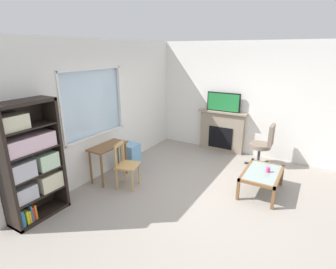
# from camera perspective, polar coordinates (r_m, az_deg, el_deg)

# --- Properties ---
(ground) EXTENTS (5.95, 5.81, 0.02)m
(ground) POSITION_cam_1_polar(r_m,az_deg,el_deg) (5.07, 8.55, -13.24)
(ground) COLOR #9E9389
(wall_back_with_window) EXTENTS (4.95, 0.15, 2.79)m
(wall_back_with_window) POSITION_cam_1_polar(r_m,az_deg,el_deg) (5.82, -13.15, 5.34)
(wall_back_with_window) COLOR white
(wall_back_with_window) RESTS_ON ground
(wall_right) EXTENTS (0.12, 5.01, 2.79)m
(wall_right) POSITION_cam_1_polar(r_m,az_deg,el_deg) (6.88, 17.15, 7.11)
(wall_right) COLOR white
(wall_right) RESTS_ON ground
(bookshelf) EXTENTS (0.90, 0.38, 1.89)m
(bookshelf) POSITION_cam_1_polar(r_m,az_deg,el_deg) (4.58, -27.56, -5.38)
(bookshelf) COLOR black
(bookshelf) RESTS_ON ground
(desk_under_window) EXTENTS (0.83, 0.40, 0.74)m
(desk_under_window) POSITION_cam_1_polar(r_m,az_deg,el_deg) (5.54, -12.74, -3.71)
(desk_under_window) COLOR brown
(desk_under_window) RESTS_ON ground
(wooden_chair) EXTENTS (0.50, 0.49, 0.90)m
(wooden_chair) POSITION_cam_1_polar(r_m,az_deg,el_deg) (5.21, -9.05, -6.43)
(wooden_chair) COLOR tan
(wooden_chair) RESTS_ON ground
(plastic_drawer_unit) EXTENTS (0.35, 0.40, 0.52)m
(plastic_drawer_unit) POSITION_cam_1_polar(r_m,az_deg,el_deg) (6.21, -8.21, -4.33)
(plastic_drawer_unit) COLOR #72ADDB
(plastic_drawer_unit) RESTS_ON ground
(fireplace) EXTENTS (0.26, 1.25, 1.07)m
(fireplace) POSITION_cam_1_polar(r_m,az_deg,el_deg) (7.10, 11.50, 0.72)
(fireplace) COLOR gray
(fireplace) RESTS_ON ground
(tv) EXTENTS (0.06, 0.86, 0.48)m
(tv) POSITION_cam_1_polar(r_m,az_deg,el_deg) (6.89, 11.85, 6.85)
(tv) COLOR black
(tv) RESTS_ON fireplace
(office_chair) EXTENTS (0.56, 0.58, 1.00)m
(office_chair) POSITION_cam_1_polar(r_m,az_deg,el_deg) (6.41, 19.97, -1.76)
(office_chair) COLOR #7A6B5B
(office_chair) RESTS_ON ground
(coffee_table) EXTENTS (1.03, 0.64, 0.42)m
(coffee_table) POSITION_cam_1_polar(r_m,az_deg,el_deg) (5.30, 19.58, -8.15)
(coffee_table) COLOR #8C9E99
(coffee_table) RESTS_ON ground
(sippy_cup) EXTENTS (0.07, 0.07, 0.09)m
(sippy_cup) POSITION_cam_1_polar(r_m,az_deg,el_deg) (5.29, 20.75, -7.12)
(sippy_cup) COLOR #DB3D84
(sippy_cup) RESTS_ON coffee_table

